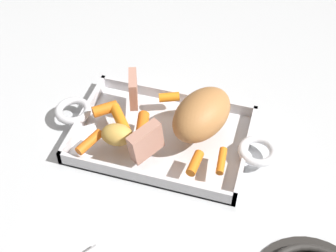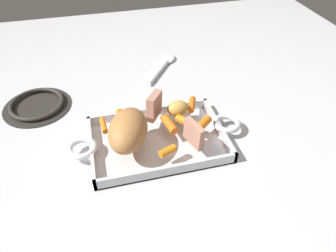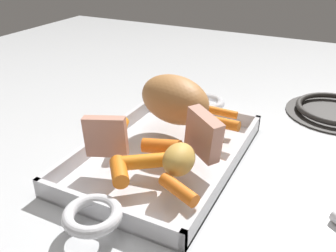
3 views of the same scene
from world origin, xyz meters
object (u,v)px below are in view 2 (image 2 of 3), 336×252
baby_carrot_northwest (188,122)px  baby_carrot_center_left (192,104)px  baby_carrot_short (203,124)px  roast_slice_outer (194,134)px  roasting_dish (158,140)px  baby_carrot_northeast (104,125)px  serving_spoon (163,66)px  baby_carrot_long (168,151)px  potato_golden_large (178,108)px  stove_burner_rear (37,105)px  pork_roast (128,130)px  baby_carrot_southwest (120,117)px  baby_carrot_center_right (169,124)px  roast_slice_thick (154,106)px

baby_carrot_northwest → baby_carrot_center_left: bearing=-114.9°
baby_carrot_short → roast_slice_outer: bearing=49.7°
baby_carrot_center_left → roasting_dish: bearing=34.9°
roast_slice_outer → baby_carrot_northwest: 0.07m
baby_carrot_northwest → baby_carrot_short: (-0.04, 0.02, 0.00)m
baby_carrot_northwest → baby_carrot_northeast: bearing=-12.0°
roasting_dish → serving_spoon: roasting_dish is taller
baby_carrot_northeast → serving_spoon: (-0.24, -0.32, -0.04)m
roasting_dish → baby_carrot_northwest: 0.09m
roasting_dish → baby_carrot_long: (-0.01, 0.08, 0.04)m
baby_carrot_center_left → potato_golden_large: potato_golden_large is taller
baby_carrot_northeast → baby_carrot_center_left: bearing=-173.7°
stove_burner_rear → roast_slice_outer: bearing=143.0°
baby_carrot_center_left → baby_carrot_northeast: bearing=6.3°
pork_roast → baby_carrot_center_left: pork_roast is taller
baby_carrot_northeast → stove_burner_rear: bearing=-44.8°
baby_carrot_northeast → serving_spoon: baby_carrot_northeast is taller
baby_carrot_short → baby_carrot_center_left: bearing=-88.1°
roasting_dish → roast_slice_outer: size_ratio=7.24×
baby_carrot_long → baby_carrot_northeast: (0.14, -0.14, -0.00)m
roasting_dish → baby_carrot_center_left: 0.15m
stove_burner_rear → serving_spoon: 0.45m
baby_carrot_northwest → potato_golden_large: bearing=-74.2°
baby_carrot_southwest → baby_carrot_center_left: bearing=-177.9°
roasting_dish → potato_golden_large: size_ratio=7.50×
baby_carrot_northwest → baby_carrot_northeast: (0.22, -0.05, -0.00)m
baby_carrot_center_right → baby_carrot_northwest: bearing=174.1°
pork_roast → roast_slice_outer: bearing=165.3°
baby_carrot_southwest → serving_spoon: 0.36m
roast_slice_thick → baby_carrot_southwest: bearing=-2.1°
baby_carrot_center_right → baby_carrot_northeast: bearing=-13.7°
baby_carrot_center_right → baby_carrot_long: bearing=73.4°
baby_carrot_short → serving_spoon: size_ratio=0.26×
roast_slice_outer → baby_carrot_center_right: (0.04, -0.07, -0.02)m
roast_slice_outer → stove_burner_rear: (0.41, -0.30, -0.06)m
roast_slice_thick → roast_slice_outer: roast_slice_thick is taller
baby_carrot_northeast → baby_carrot_long: bearing=136.3°
baby_carrot_northeast → roasting_dish: bearing=157.3°
baby_carrot_short → potato_golden_large: potato_golden_large is taller
baby_carrot_long → stove_burner_rear: (0.33, -0.33, -0.04)m
roasting_dish → baby_carrot_short: 0.13m
serving_spoon → baby_carrot_southwest: bearing=-177.1°
baby_carrot_northeast → potato_golden_large: (-0.21, -0.01, 0.01)m
roast_slice_thick → baby_carrot_center_right: bearing=115.0°
baby_carrot_long → baby_carrot_short: 0.14m
stove_burner_rear → baby_carrot_northwest: bearing=150.1°
roast_slice_thick → baby_carrot_long: (0.00, 0.15, -0.02)m
baby_carrot_center_left → baby_carrot_southwest: bearing=2.1°
baby_carrot_long → potato_golden_large: (-0.06, -0.14, 0.01)m
baby_carrot_long → baby_carrot_short: bearing=-147.9°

